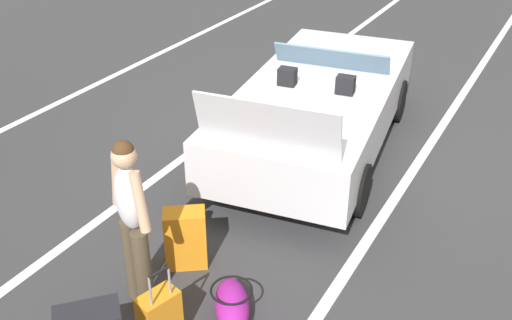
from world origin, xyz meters
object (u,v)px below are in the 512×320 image
Objects in this scene: convertible_car at (323,102)px; suitcase_small_carryon at (159,318)px; traveler_person at (132,216)px; suitcase_medium_bright at (186,238)px; duffel_bag at (232,305)px.

convertible_car is 3.95m from suitcase_small_carryon.
convertible_car is 3.64m from traveler_person.
convertible_car is 5.49× the size of suitcase_small_carryon.
suitcase_medium_bright is at bearing 17.11° from traveler_person.
duffel_bag is 1.16m from traveler_person.
convertible_car is at bearing 20.50° from traveler_person.
duffel_bag is at bearing -111.97° from suitcase_small_carryon.
suitcase_small_carryon is 0.48× the size of traveler_person.
convertible_car is 6.27× the size of duffel_bag.
duffel_bag is at bearing -153.84° from suitcase_medium_bright.
duffel_bag is (-3.42, -0.68, -0.43)m from convertible_car.
convertible_car reaches higher than suitcase_medium_bright.
traveler_person is (-0.63, 0.07, 0.62)m from suitcase_medium_bright.
suitcase_medium_bright is at bearing -51.48° from suitcase_small_carryon.
traveler_person reaches higher than convertible_car.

